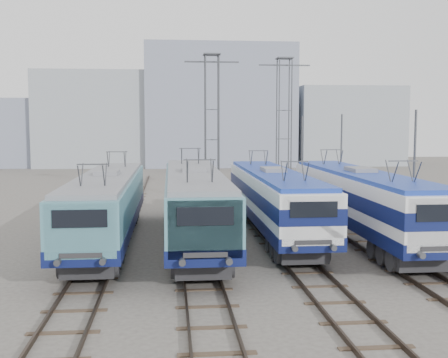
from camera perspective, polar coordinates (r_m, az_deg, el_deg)
ground at (r=25.77m, az=2.47°, el=-8.53°), size 160.00×160.00×0.00m
platform at (r=36.02m, az=16.97°, el=-4.46°), size 4.00×70.00×0.30m
locomotive_far_left at (r=29.66m, az=-11.78°, el=-2.34°), size 2.86×18.08×3.40m
locomotive_center_left at (r=29.29m, az=-3.03°, el=-2.16°), size 2.98×18.86×3.55m
locomotive_center_right at (r=31.44m, az=5.06°, el=-1.73°), size 2.84×17.94×3.37m
locomotive_far_right at (r=31.13m, az=13.75°, el=-1.85°), size 2.91×18.38×3.46m
catenary_tower_west at (r=46.89m, az=-1.24°, el=6.02°), size 4.50×1.20×12.00m
catenary_tower_east at (r=49.77m, az=6.11°, el=5.96°), size 4.50×1.20×12.00m
mast_front at (r=29.49m, az=18.72°, el=-0.13°), size 0.12×0.12×7.00m
mast_mid at (r=40.69m, az=11.80°, el=1.54°), size 0.12×0.12×7.00m
mast_rear at (r=52.25m, az=7.89°, el=2.47°), size 0.12×0.12×7.00m
building_west at (r=87.39m, az=-12.47°, el=5.92°), size 18.00×12.00×14.00m
building_center at (r=87.12m, az=-0.57°, el=7.37°), size 22.00×14.00×18.00m
building_east at (r=91.00m, az=12.14°, el=5.28°), size 16.00×12.00×12.00m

